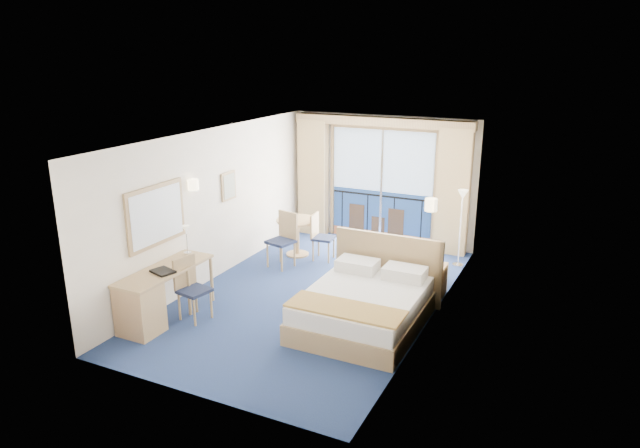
{
  "coord_description": "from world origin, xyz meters",
  "views": [
    {
      "loc": [
        3.92,
        -7.97,
        3.99
      ],
      "look_at": [
        -0.0,
        0.2,
        1.21
      ],
      "focal_mm": 32.0,
      "sensor_mm": 36.0,
      "label": 1
    }
  ],
  "objects_px": {
    "desk": "(146,302)",
    "round_table": "(297,228)",
    "desk_chair": "(190,284)",
    "bed": "(365,305)",
    "armchair": "(417,261)",
    "table_chair_a": "(320,234)",
    "floor_lamp": "(462,209)",
    "nightstand": "(433,279)",
    "table_chair_b": "(284,236)"
  },
  "relations": [
    {
      "from": "bed",
      "to": "table_chair_a",
      "type": "relative_size",
      "value": 2.33
    },
    {
      "from": "round_table",
      "to": "floor_lamp",
      "type": "bearing_deg",
      "value": 14.57
    },
    {
      "from": "floor_lamp",
      "to": "round_table",
      "type": "height_order",
      "value": "floor_lamp"
    },
    {
      "from": "armchair",
      "to": "round_table",
      "type": "relative_size",
      "value": 0.83
    },
    {
      "from": "armchair",
      "to": "desk_chair",
      "type": "xyz_separation_m",
      "value": [
        -2.67,
        -3.08,
        0.24
      ]
    },
    {
      "from": "nightstand",
      "to": "desk",
      "type": "relative_size",
      "value": 0.31
    },
    {
      "from": "nightstand",
      "to": "round_table",
      "type": "height_order",
      "value": "round_table"
    },
    {
      "from": "bed",
      "to": "nightstand",
      "type": "bearing_deg",
      "value": 68.14
    },
    {
      "from": "desk",
      "to": "round_table",
      "type": "bearing_deg",
      "value": 82.49
    },
    {
      "from": "nightstand",
      "to": "table_chair_a",
      "type": "relative_size",
      "value": 0.58
    },
    {
      "from": "floor_lamp",
      "to": "table_chair_b",
      "type": "bearing_deg",
      "value": -154.74
    },
    {
      "from": "floor_lamp",
      "to": "desk",
      "type": "distance_m",
      "value": 5.87
    },
    {
      "from": "nightstand",
      "to": "desk",
      "type": "bearing_deg",
      "value": -138.17
    },
    {
      "from": "bed",
      "to": "round_table",
      "type": "bearing_deg",
      "value": 135.99
    },
    {
      "from": "nightstand",
      "to": "desk_chair",
      "type": "relative_size",
      "value": 0.55
    },
    {
      "from": "desk_chair",
      "to": "desk",
      "type": "bearing_deg",
      "value": 161.13
    },
    {
      "from": "table_chair_a",
      "to": "table_chair_b",
      "type": "distance_m",
      "value": 0.77
    },
    {
      "from": "armchair",
      "to": "round_table",
      "type": "bearing_deg",
      "value": -29.09
    },
    {
      "from": "desk_chair",
      "to": "table_chair_b",
      "type": "relative_size",
      "value": 0.93
    },
    {
      "from": "nightstand",
      "to": "armchair",
      "type": "relative_size",
      "value": 0.78
    },
    {
      "from": "bed",
      "to": "desk_chair",
      "type": "distance_m",
      "value": 2.68
    },
    {
      "from": "desk_chair",
      "to": "floor_lamp",
      "type": "bearing_deg",
      "value": -28.03
    },
    {
      "from": "floor_lamp",
      "to": "desk_chair",
      "type": "xyz_separation_m",
      "value": [
        -3.22,
        -4.0,
        -0.58
      ]
    },
    {
      "from": "bed",
      "to": "table_chair_a",
      "type": "distance_m",
      "value": 2.91
    },
    {
      "from": "nightstand",
      "to": "floor_lamp",
      "type": "distance_m",
      "value": 1.74
    },
    {
      "from": "table_chair_a",
      "to": "armchair",
      "type": "bearing_deg",
      "value": -98.74
    },
    {
      "from": "round_table",
      "to": "table_chair_a",
      "type": "distance_m",
      "value": 0.51
    },
    {
      "from": "nightstand",
      "to": "bed",
      "type": "bearing_deg",
      "value": -111.86
    },
    {
      "from": "bed",
      "to": "desk_chair",
      "type": "xyz_separation_m",
      "value": [
        -2.5,
        -0.94,
        0.23
      ]
    },
    {
      "from": "armchair",
      "to": "round_table",
      "type": "xyz_separation_m",
      "value": [
        -2.51,
        0.12,
        0.25
      ]
    },
    {
      "from": "armchair",
      "to": "desk",
      "type": "height_order",
      "value": "desk"
    },
    {
      "from": "nightstand",
      "to": "table_chair_a",
      "type": "height_order",
      "value": "table_chair_a"
    },
    {
      "from": "desk_chair",
      "to": "table_chair_a",
      "type": "height_order",
      "value": "desk_chair"
    },
    {
      "from": "desk",
      "to": "table_chair_b",
      "type": "distance_m",
      "value": 3.23
    },
    {
      "from": "bed",
      "to": "floor_lamp",
      "type": "distance_m",
      "value": 3.25
    },
    {
      "from": "desk_chair",
      "to": "round_table",
      "type": "bearing_deg",
      "value": 8.04
    },
    {
      "from": "desk",
      "to": "table_chair_b",
      "type": "height_order",
      "value": "table_chair_b"
    },
    {
      "from": "armchair",
      "to": "round_table",
      "type": "distance_m",
      "value": 2.53
    },
    {
      "from": "floor_lamp",
      "to": "desk",
      "type": "relative_size",
      "value": 0.88
    },
    {
      "from": "desk",
      "to": "table_chair_a",
      "type": "distance_m",
      "value": 3.93
    },
    {
      "from": "desk",
      "to": "table_chair_a",
      "type": "bearing_deg",
      "value": 75.08
    },
    {
      "from": "nightstand",
      "to": "desk_chair",
      "type": "bearing_deg",
      "value": -141.35
    },
    {
      "from": "bed",
      "to": "round_table",
      "type": "relative_size",
      "value": 2.6
    },
    {
      "from": "round_table",
      "to": "bed",
      "type": "bearing_deg",
      "value": -44.01
    },
    {
      "from": "bed",
      "to": "armchair",
      "type": "bearing_deg",
      "value": 85.48
    },
    {
      "from": "armchair",
      "to": "desk_chair",
      "type": "relative_size",
      "value": 0.7
    },
    {
      "from": "table_chair_a",
      "to": "table_chair_b",
      "type": "bearing_deg",
      "value": 137.04
    },
    {
      "from": "floor_lamp",
      "to": "round_table",
      "type": "xyz_separation_m",
      "value": [
        -3.07,
        -0.8,
        -0.57
      ]
    },
    {
      "from": "desk",
      "to": "table_chair_a",
      "type": "height_order",
      "value": "table_chair_a"
    },
    {
      "from": "floor_lamp",
      "to": "table_chair_a",
      "type": "height_order",
      "value": "floor_lamp"
    }
  ]
}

